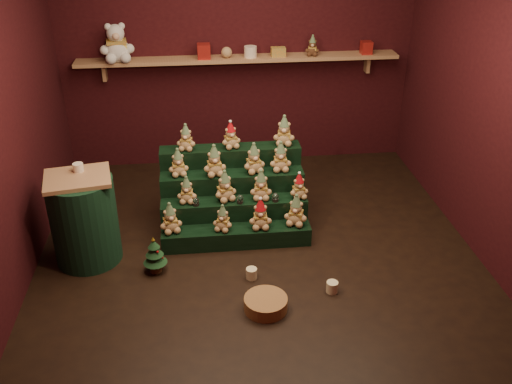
{
  "coord_description": "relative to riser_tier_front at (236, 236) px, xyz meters",
  "views": [
    {
      "loc": [
        -0.49,
        -4.41,
        3.02
      ],
      "look_at": [
        0.01,
        0.25,
        0.48
      ],
      "focal_mm": 40.0,
      "sensor_mm": 36.0,
      "label": 1
    }
  ],
  "objects": [
    {
      "name": "gift_tin_red_a",
      "position": [
        -0.2,
        1.75,
        1.31
      ],
      "size": [
        0.14,
        0.14,
        0.16
      ],
      "primitive_type": "cube",
      "color": "#A21E18",
      "rests_on": "back_shelf"
    },
    {
      "name": "snow_globe_c",
      "position": [
        0.39,
        0.16,
        0.31
      ],
      "size": [
        0.06,
        0.06,
        0.09
      ],
      "color": "black",
      "rests_on": "riser_tier_midfront"
    },
    {
      "name": "teddy_6",
      "position": [
        0.26,
        0.23,
        0.41
      ],
      "size": [
        0.22,
        0.2,
        0.29
      ],
      "primitive_type": null,
      "rotation": [
        0.0,
        0.0,
        -0.08
      ],
      "color": "#A6805C",
      "rests_on": "riser_tier_midfront"
    },
    {
      "name": "brown_bear",
      "position": [
        1.01,
        1.74,
        1.34
      ],
      "size": [
        0.18,
        0.17,
        0.22
      ],
      "primitive_type": null,
      "rotation": [
        0.0,
        0.0,
        -0.2
      ],
      "color": "#51301B",
      "rests_on": "back_shelf"
    },
    {
      "name": "teddy_13",
      "position": [
        0.01,
        0.65,
        0.76
      ],
      "size": [
        0.23,
        0.22,
        0.26
      ],
      "primitive_type": null,
      "rotation": [
        0.0,
        0.0,
        0.29
      ],
      "color": "#A6805C",
      "rests_on": "riser_tier_back"
    },
    {
      "name": "table_ornament",
      "position": [
        -1.35,
        0.02,
        0.79
      ],
      "size": [
        0.09,
        0.09,
        0.07
      ],
      "primitive_type": "cylinder",
      "color": "beige",
      "rests_on": "side_table"
    },
    {
      "name": "white_bear",
      "position": [
        -1.13,
        1.74,
        1.49
      ],
      "size": [
        0.41,
        0.38,
        0.51
      ],
      "primitive_type": null,
      "rotation": [
        0.0,
        0.0,
        0.14
      ],
      "color": "silver",
      "rests_on": "back_shelf"
    },
    {
      "name": "teddy_1",
      "position": [
        -0.12,
        -0.01,
        0.22
      ],
      "size": [
        0.23,
        0.22,
        0.25
      ],
      "primitive_type": null,
      "rotation": [
        0.0,
        0.0,
        -0.38
      ],
      "color": "#A6805C",
      "rests_on": "riser_tier_front"
    },
    {
      "name": "back_shelf",
      "position": [
        0.19,
        1.77,
        1.2
      ],
      "size": [
        3.6,
        0.26,
        0.24
      ],
      "color": "#AA7E55",
      "rests_on": "ground"
    },
    {
      "name": "teddy_9",
      "position": [
        -0.17,
        0.42,
        0.6
      ],
      "size": [
        0.24,
        0.23,
        0.3
      ],
      "primitive_type": null,
      "rotation": [
        0.0,
        0.0,
        0.15
      ],
      "color": "#A6805C",
      "rests_on": "riser_tier_midback"
    },
    {
      "name": "riser_tier_midfront",
      "position": [
        0.0,
        0.22,
        0.09
      ],
      "size": [
        1.4,
        0.22,
        0.36
      ],
      "primitive_type": "cube",
      "color": "black",
      "rests_on": "ground"
    },
    {
      "name": "mini_christmas_tree",
      "position": [
        -0.74,
        -0.34,
        0.08
      ],
      "size": [
        0.21,
        0.21,
        0.36
      ],
      "rotation": [
        0.0,
        0.0,
        0.16
      ],
      "color": "#422B17",
      "rests_on": "ground"
    },
    {
      "name": "snow_globe_b",
      "position": [
        0.05,
        0.16,
        0.31
      ],
      "size": [
        0.06,
        0.06,
        0.09
      ],
      "color": "black",
      "rests_on": "riser_tier_midfront"
    },
    {
      "name": "teddy_4",
      "position": [
        -0.44,
        0.24,
        0.4
      ],
      "size": [
        0.2,
        0.18,
        0.26
      ],
      "primitive_type": null,
      "rotation": [
        0.0,
        0.0,
        -0.1
      ],
      "color": "#A6805C",
      "rests_on": "riser_tier_midfront"
    },
    {
      "name": "riser_tier_back",
      "position": [
        0.0,
        0.66,
        0.27
      ],
      "size": [
        1.4,
        0.22,
        0.72
      ],
      "primitive_type": "cube",
      "color": "black",
      "rests_on": "ground"
    },
    {
      "name": "teddy_10",
      "position": [
        0.21,
        0.44,
        0.6
      ],
      "size": [
        0.25,
        0.24,
        0.3
      ],
      "primitive_type": null,
      "rotation": [
        0.0,
        0.0,
        0.26
      ],
      "color": "#A6805C",
      "rests_on": "riser_tier_midback"
    },
    {
      "name": "gift_tin_cream",
      "position": [
        0.31,
        1.75,
        1.29
      ],
      "size": [
        0.14,
        0.14,
        0.12
      ],
      "primitive_type": "cylinder",
      "color": "beige",
      "rests_on": "back_shelf"
    },
    {
      "name": "mug_right",
      "position": [
        0.74,
        -0.8,
        -0.04
      ],
      "size": [
        0.1,
        0.1,
        0.1
      ],
      "primitive_type": "cylinder",
      "color": "beige",
      "rests_on": "ground"
    },
    {
      "name": "front_wall",
      "position": [
        0.19,
        -2.15,
        1.31
      ],
      "size": [
        4.0,
        0.1,
        2.8
      ],
      "primitive_type": "cube",
      "color": "black",
      "rests_on": "ground"
    },
    {
      "name": "riser_tier_front",
      "position": [
        0.0,
        0.0,
        0.0
      ],
      "size": [
        1.4,
        0.22,
        0.18
      ],
      "primitive_type": "cube",
      "color": "black",
      "rests_on": "ground"
    },
    {
      "name": "wicker_basket",
      "position": [
        0.16,
        -0.96,
        -0.04
      ],
      "size": [
        0.37,
        0.37,
        0.11
      ],
      "primitive_type": "cylinder",
      "rotation": [
        0.0,
        0.0,
        -0.05
      ],
      "color": "#A57142",
      "rests_on": "ground"
    },
    {
      "name": "teddy_5",
      "position": [
        -0.08,
        0.24,
        0.42
      ],
      "size": [
        0.27,
        0.26,
        0.3
      ],
      "primitive_type": null,
      "rotation": [
        0.0,
        0.0,
        0.41
      ],
      "color": "#A6805C",
      "rests_on": "riser_tier_midfront"
    },
    {
      "name": "scarf_gift_box",
      "position": [
        0.63,
        1.75,
        1.28
      ],
      "size": [
        0.16,
        0.1,
        0.1
      ],
      "primitive_type": "cube",
      "color": "orange",
      "rests_on": "back_shelf"
    },
    {
      "name": "shelf_plush_ball",
      "position": [
        0.05,
        1.75,
        1.29
      ],
      "size": [
        0.12,
        0.12,
        0.12
      ],
      "primitive_type": "sphere",
      "color": "#A6805C",
      "rests_on": "back_shelf"
    },
    {
      "name": "teddy_7",
      "position": [
        0.62,
        0.2,
        0.4
      ],
      "size": [
        0.21,
        0.19,
        0.25
      ],
      "primitive_type": null,
      "rotation": [
        0.0,
        0.0,
        0.17
      ],
      "color": "#A6805C",
      "rests_on": "riser_tier_midfront"
    },
    {
      "name": "riser_tier_midback",
      "position": [
        0.0,
        0.44,
        0.18
      ],
      "size": [
        1.4,
        0.22,
        0.54
      ],
      "primitive_type": "cube",
      "color": "black",
      "rests_on": "ground"
    },
    {
      "name": "teddy_3",
      "position": [
        0.57,
        0.02,
        0.24
      ],
      "size": [
        0.27,
        0.26,
        0.3
      ],
      "primitive_type": null,
      "rotation": [
        0.0,
        0.0,
        -0.37
      ],
      "color": "#A6805C",
      "rests_on": "riser_tier_front"
    },
    {
      "name": "teddy_12",
      "position": [
        -0.43,
        0.65,
        0.76
      ],
      "size": [
        0.21,
        0.2,
        0.26
      ],
      "primitive_type": null,
      "rotation": [
        0.0,
        0.0,
        -0.21
      ],
      "color": "#A6805C",
      "rests_on": "riser_tier_back"
    },
    {
      "name": "side_table",
      "position": [
        -1.35,
        -0.08,
        0.32
      ],
      "size": [
        0.62,
        0.58,
        0.84
      ],
      "rotation": [
        0.0,
        0.0,
        0.17
      ],
      "color": "#AA7E55",
      "rests_on": "ground"
    },
    {
      "name": "right_wall",
      "position": [
        2.24,
        -0.1,
        1.31
      ],
      "size": [
        0.1,
        4.0,
        2.8
      ],
      "primitive_type": "cube",
      "color": "black",
      "rests_on": "ground"
    },
    {
      "name": "teddy_0",
      "position": [
        -0.6,
        0.02,
        0.23
      ],
      "size": [
        0.25,
        0.23,
        0.29
      ],
      "primitive_type": null,
      "rotation": [
        0.0,
        0.0,
        0.28
      ],
      "color": "#A6805C",
      "rests_on": "riser_tier_front"
    },
    {
      "name": "teddy_14",
      "position": [
        0.54,
        0.67,
        0.78
      ],
      "size": [
        0.24,
        0.22,
        0.3
      ],
      "primitive_type": null,
      "rotation": [
        0.0,
        0.0,
        -0.17
      ],
      "color": "#A6805C",
      "rests_on": "riser_tier_back"
    },
    {
      "name": "teddy_11",
      "position": [
        0.48,
        0.46,
        0.6
      ],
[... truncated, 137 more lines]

